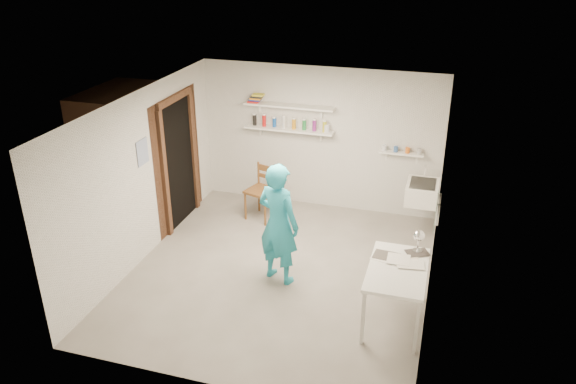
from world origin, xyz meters
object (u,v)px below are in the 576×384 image
(wall_clock, at_px, (278,197))
(belfast_sink, at_px, (422,192))
(desk_lamp, at_px, (419,236))
(man, at_px, (278,224))
(work_table, at_px, (395,295))
(wooden_chair, at_px, (262,191))

(wall_clock, bearing_deg, belfast_sink, 62.18)
(belfast_sink, distance_m, desk_lamp, 1.91)
(man, height_order, work_table, man)
(man, distance_m, wall_clock, 0.36)
(desk_lamp, bearing_deg, work_table, -112.42)
(wooden_chair, distance_m, desk_lamp, 3.11)
(belfast_sink, xyz_separation_m, man, (-1.72, -1.85, 0.14))
(wooden_chair, relative_size, work_table, 0.87)
(wooden_chair, bearing_deg, man, -46.58)
(man, xyz_separation_m, desk_lamp, (1.79, -0.04, 0.13))
(belfast_sink, xyz_separation_m, work_table, (-0.11, -2.34, -0.33))
(belfast_sink, distance_m, man, 2.53)
(belfast_sink, bearing_deg, man, -132.86)
(work_table, bearing_deg, belfast_sink, 87.30)
(wooden_chair, height_order, work_table, wooden_chair)
(wooden_chair, xyz_separation_m, desk_lamp, (2.59, -1.66, 0.48))
(wooden_chair, bearing_deg, belfast_sink, 22.42)
(belfast_sink, xyz_separation_m, wall_clock, (-1.79, -1.64, 0.42))
(wall_clock, xyz_separation_m, wooden_chair, (-0.72, 1.42, -0.63))
(wall_clock, relative_size, desk_lamp, 2.15)
(man, bearing_deg, wall_clock, -50.71)
(desk_lamp, bearing_deg, wall_clock, 172.57)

